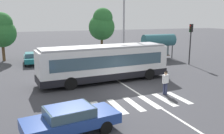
{
  "coord_description": "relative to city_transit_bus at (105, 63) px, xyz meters",
  "views": [
    {
      "loc": [
        -7.58,
        -15.52,
        5.45
      ],
      "look_at": [
        -0.35,
        3.15,
        1.3
      ],
      "focal_mm": 39.03,
      "sensor_mm": 36.0,
      "label": 1
    }
  ],
  "objects": [
    {
      "name": "parked_car_black",
      "position": [
        0.19,
        10.81,
        -0.82
      ],
      "size": [
        1.95,
        4.54,
        1.35
      ],
      "color": "black",
      "rests_on": "ground_plane"
    },
    {
      "name": "background_tree_left",
      "position": [
        -8.48,
        13.85,
        2.23
      ],
      "size": [
        3.49,
        3.49,
        6.0
      ],
      "color": "brown",
      "rests_on": "ground_plane"
    },
    {
      "name": "bus_stop_shelter",
      "position": [
        10.19,
        7.93,
        0.83
      ],
      "size": [
        4.38,
        1.54,
        3.25
      ],
      "color": "#28282B",
      "rests_on": "ground_plane"
    },
    {
      "name": "parked_car_champagne",
      "position": [
        5.73,
        10.57,
        -0.82
      ],
      "size": [
        2.1,
        4.61,
        1.35
      ],
      "color": "black",
      "rests_on": "ground_plane"
    },
    {
      "name": "city_transit_bus",
      "position": [
        0.0,
        0.0,
        0.0
      ],
      "size": [
        11.47,
        3.44,
        3.06
      ],
      "color": "black",
      "rests_on": "ground_plane"
    },
    {
      "name": "lane_center_line",
      "position": [
        1.12,
        -1.59,
        -1.58
      ],
      "size": [
        0.16,
        24.0,
        0.01
      ],
      "primitive_type": "cube",
      "color": "silver",
      "rests_on": "ground_plane"
    },
    {
      "name": "twin_arm_street_lamp",
      "position": [
        5.06,
        7.46,
        4.4
      ],
      "size": [
        4.11,
        0.32,
        9.91
      ],
      "color": "#939399",
      "rests_on": "ground_plane"
    },
    {
      "name": "parked_car_blue",
      "position": [
        2.82,
        10.54,
        -0.82
      ],
      "size": [
        2.03,
        4.58,
        1.35
      ],
      "color": "black",
      "rests_on": "ground_plane"
    },
    {
      "name": "ground_plane",
      "position": [
        0.86,
        -3.59,
        -1.59
      ],
      "size": [
        160.0,
        160.0,
        0.0
      ],
      "primitive_type": "plane",
      "color": "#3D3D42"
    },
    {
      "name": "foreground_sedan",
      "position": [
        -4.67,
        -8.44,
        -0.82
      ],
      "size": [
        4.73,
        2.5,
        1.35
      ],
      "color": "black",
      "rests_on": "ground_plane"
    },
    {
      "name": "parked_car_charcoal",
      "position": [
        -2.42,
        10.31,
        -0.82
      ],
      "size": [
        1.96,
        4.54,
        1.35
      ],
      "color": "black",
      "rests_on": "ground_plane"
    },
    {
      "name": "traffic_light_far_corner",
      "position": [
        11.61,
        3.51,
        1.53
      ],
      "size": [
        0.33,
        0.32,
        4.64
      ],
      "color": "#28282B",
      "rests_on": "ground_plane"
    },
    {
      "name": "parked_car_teal",
      "position": [
        -5.29,
        10.37,
        -0.82
      ],
      "size": [
        1.94,
        4.53,
        1.35
      ],
      "color": "black",
      "rests_on": "ground_plane"
    },
    {
      "name": "crosswalk_painted_stripes",
      "position": [
        -0.13,
        -5.92,
        -1.58
      ],
      "size": [
        7.3,
        2.68,
        0.01
      ],
      "color": "silver",
      "rests_on": "ground_plane"
    },
    {
      "name": "pedestrian_crossing_street",
      "position": [
        2.8,
        -4.98,
        -0.62
      ],
      "size": [
        0.56,
        0.36,
        1.72
      ],
      "color": "#333856",
      "rests_on": "ground_plane"
    },
    {
      "name": "background_tree_right",
      "position": [
        5.36,
        16.28,
        2.71
      ],
      "size": [
        3.96,
        3.96,
        6.77
      ],
      "color": "brown",
      "rests_on": "ground_plane"
    }
  ]
}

